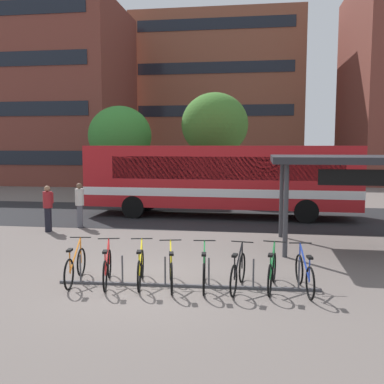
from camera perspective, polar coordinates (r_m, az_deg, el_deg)
name	(u,v)px	position (r m, az deg, el deg)	size (l,w,h in m)	color
ground	(149,283)	(10.39, -5.76, -11.90)	(200.00, 200.00, 0.00)	#6B605B
bus_lane_asphalt	(199,216)	(19.84, 1.00, -3.13)	(80.00, 7.20, 0.01)	#232326
city_bus	(219,177)	(19.55, 3.53, 1.95)	(12.09, 2.90, 3.20)	red
bike_rack	(187,283)	(10.05, -0.68, -11.95)	(5.99, 0.32, 0.70)	#47474C
parked_bicycle_orange_0	(75,267)	(10.63, -15.15, -9.50)	(0.52, 1.72, 0.99)	black
parked_bicycle_red_1	(107,268)	(10.32, -11.13, -9.87)	(0.59, 1.69, 0.99)	black
parked_bicycle_yellow_2	(141,268)	(10.20, -6.80, -10.00)	(0.53, 1.70, 0.99)	black
parked_bicycle_yellow_3	(171,270)	(9.98, -2.79, -10.31)	(0.56, 1.70, 0.99)	black
parked_bicycle_green_4	(204,271)	(9.93, 1.61, -10.40)	(0.52, 1.72, 0.99)	black
parked_bicycle_black_5	(238,273)	(9.87, 6.10, -10.54)	(0.52, 1.71, 0.99)	black
parked_bicycle_green_6	(272,272)	(10.00, 10.52, -10.38)	(0.52, 1.71, 0.99)	black
parked_bicycle_blue_7	(304,274)	(9.99, 14.63, -10.50)	(0.52, 1.72, 0.99)	black
transit_shelter	(363,162)	(14.19, 21.67, 3.69)	(5.58, 3.69, 2.89)	#38383D
commuter_navy_pack_1	(80,202)	(17.52, -14.62, -1.26)	(0.46, 0.59, 1.75)	#565660
commuter_red_pack_2	(48,205)	(16.98, -18.48, -1.64)	(0.42, 0.58, 1.73)	black
street_tree_0	(215,125)	(26.65, 3.02, 8.87)	(4.07, 4.07, 6.40)	brown
street_tree_1	(120,136)	(28.40, -9.48, 7.33)	(4.05, 4.05, 5.73)	brown
building_left_wing	(25,97)	(41.92, -21.19, 11.65)	(17.78, 10.11, 15.01)	brown
building_centre_block	(219,99)	(48.77, 3.56, 12.11)	(17.41, 11.06, 16.50)	brown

